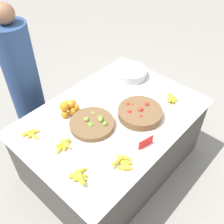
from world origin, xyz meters
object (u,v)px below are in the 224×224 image
(vendor_person, at_px, (25,85))
(price_sign, at_px, (146,142))
(metal_bowl, at_px, (131,73))
(lime_bowl, at_px, (92,124))
(tomato_basket, at_px, (140,113))

(vendor_person, bearing_deg, price_sign, -82.22)
(metal_bowl, xyz_separation_m, price_sign, (-0.66, -0.69, 0.00))
(lime_bowl, xyz_separation_m, tomato_basket, (0.37, -0.23, 0.01))
(tomato_basket, height_order, price_sign, tomato_basket)
(price_sign, bearing_deg, lime_bowl, 118.90)
(price_sign, relative_size, vendor_person, 0.09)
(price_sign, height_order, vendor_person, vendor_person)
(lime_bowl, xyz_separation_m, vendor_person, (-0.06, 0.92, -0.02))
(tomato_basket, bearing_deg, price_sign, -134.32)
(metal_bowl, distance_m, price_sign, 0.96)
(lime_bowl, distance_m, price_sign, 0.49)
(tomato_basket, height_order, vendor_person, vendor_person)
(tomato_basket, xyz_separation_m, price_sign, (-0.24, -0.25, 0.01))
(lime_bowl, distance_m, vendor_person, 0.92)
(price_sign, xyz_separation_m, vendor_person, (-0.19, 1.40, -0.04))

